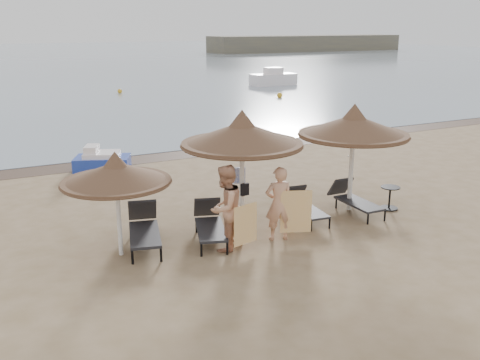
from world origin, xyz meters
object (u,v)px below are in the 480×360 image
(lounger_near_right, at_px, (304,205))
(person_right, at_px, (279,198))
(lounger_far_left, at_px, (144,227))
(palapa_left, at_px, (116,173))
(person_left, at_px, (225,201))
(pedal_boat, at_px, (102,161))
(side_table, at_px, (390,198))
(palapa_center, at_px, (242,135))
(palapa_right, at_px, (354,126))
(lounger_near_left, at_px, (210,223))
(lounger_far_right, at_px, (353,198))

(lounger_near_right, distance_m, person_right, 1.88)
(lounger_near_right, bearing_deg, lounger_far_left, -176.75)
(palapa_left, height_order, person_left, palapa_left)
(lounger_far_left, relative_size, person_right, 1.02)
(lounger_near_right, relative_size, pedal_boat, 0.83)
(side_table, distance_m, person_right, 4.16)
(palapa_center, distance_m, side_table, 5.02)
(palapa_right, height_order, pedal_boat, palapa_right)
(palapa_center, distance_m, pedal_boat, 8.04)
(palapa_center, bearing_deg, lounger_near_left, -163.14)
(lounger_near_left, relative_size, person_left, 0.88)
(palapa_left, xyz_separation_m, palapa_right, (6.72, 0.13, 0.49))
(person_left, bearing_deg, palapa_right, 161.29)
(palapa_center, height_order, lounger_near_left, palapa_center)
(lounger_far_right, height_order, person_right, person_right)
(side_table, xyz_separation_m, pedal_boat, (-6.44, 8.16, 0.02))
(palapa_center, height_order, palapa_right, palapa_center)
(palapa_right, distance_m, pedal_boat, 9.60)
(palapa_right, height_order, lounger_near_left, palapa_right)
(lounger_near_right, xyz_separation_m, person_right, (-1.42, -1.00, 0.72))
(person_right, bearing_deg, palapa_right, -146.39)
(person_left, xyz_separation_m, person_right, (1.42, -0.06, -0.11))
(pedal_boat, bearing_deg, lounger_near_left, -60.35)
(palapa_left, height_order, palapa_right, palapa_right)
(palapa_center, height_order, side_table, palapa_center)
(lounger_far_left, xyz_separation_m, pedal_boat, (0.67, 7.42, -0.09))
(palapa_right, bearing_deg, palapa_center, 176.92)
(lounger_near_left, bearing_deg, palapa_left, -162.24)
(palapa_right, relative_size, lounger_far_left, 1.40)
(palapa_center, xyz_separation_m, lounger_near_right, (1.83, -0.17, -2.12))
(lounger_far_left, bearing_deg, palapa_left, -135.87)
(palapa_left, bearing_deg, person_right, -12.97)
(lounger_near_right, height_order, lounger_far_right, lounger_far_right)
(palapa_left, height_order, pedal_boat, palapa_left)
(palapa_center, height_order, person_left, palapa_center)
(lounger_near_right, distance_m, person_left, 3.10)
(lounger_near_left, bearing_deg, lounger_near_right, 21.28)
(lounger_far_right, bearing_deg, lounger_near_right, 174.61)
(palapa_center, relative_size, lounger_near_right, 1.69)
(palapa_center, distance_m, person_right, 1.87)
(lounger_near_right, bearing_deg, palapa_left, -172.01)
(lounger_near_left, bearing_deg, pedal_boat, 114.68)
(palapa_right, xyz_separation_m, pedal_boat, (-5.36, 7.68, -2.11))
(palapa_center, relative_size, lounger_far_right, 1.63)
(palapa_left, height_order, palapa_center, palapa_center)
(palapa_left, xyz_separation_m, lounger_far_left, (0.69, 0.39, -1.54))
(lounger_far_right, bearing_deg, palapa_left, -179.11)
(lounger_far_left, xyz_separation_m, side_table, (7.11, -0.74, -0.11))
(palapa_right, relative_size, pedal_boat, 1.38)
(palapa_right, bearing_deg, person_left, -168.04)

